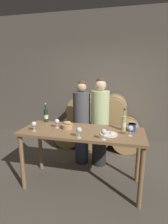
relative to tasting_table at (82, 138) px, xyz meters
The scene contains 16 objects.
ground_plane 0.79m from the tasting_table, ahead, with size 10.00×10.00×0.00m, color #564F44.
stone_wall_back 2.32m from the tasting_table, 90.00° to the left, with size 10.00×0.12×3.20m.
barrel_stack 1.63m from the tasting_table, 90.00° to the left, with size 2.01×0.89×1.23m.
tasting_table is the anchor object (origin of this frame).
person_left 0.73m from the tasting_table, 104.35° to the left, with size 0.32×0.32×1.60m.
person_right 0.73m from the tasting_table, 76.81° to the left, with size 0.33×0.33×1.66m.
wine_bottle_red 0.81m from the tasting_table, 156.95° to the left, with size 0.07×0.07×0.33m.
wine_bottle_white 0.66m from the tasting_table, 14.35° to the left, with size 0.07×0.07×0.33m.
blue_crock 0.76m from the tasting_table, 11.34° to the left, with size 0.12×0.12×0.11m.
bread_basket 0.29m from the tasting_table, behind, with size 0.17×0.17×0.12m.
cheese_plate 0.43m from the tasting_table, 11.16° to the right, with size 0.24×0.24×0.04m.
wine_glass_far_left 0.74m from the tasting_table, 164.87° to the right, with size 0.07×0.07×0.14m.
wine_glass_left 0.46m from the tasting_table, behind, with size 0.07×0.07×0.14m.
wine_glass_center 0.36m from the tasting_table, 83.28° to the right, with size 0.07×0.07×0.14m.
wine_glass_right 0.51m from the tasting_table, 38.06° to the right, with size 0.07×0.07×0.14m.
wine_glass_far_right 0.73m from the tasting_table, ahead, with size 0.07×0.07×0.14m.
Camera 1 is at (0.60, -2.38, 1.78)m, focal length 28.00 mm.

